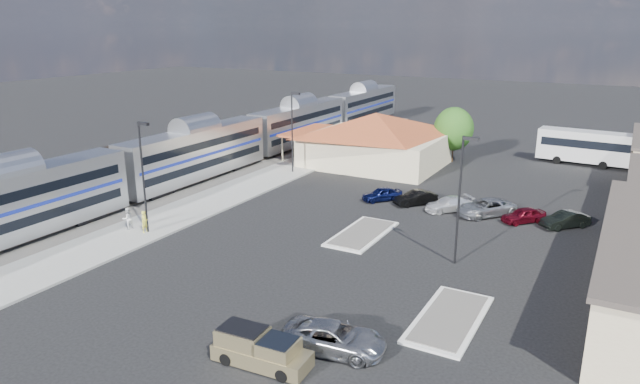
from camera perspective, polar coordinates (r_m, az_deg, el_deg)
The scene contains 23 objects.
ground at distance 45.36m, azimuth -1.44°, elevation -4.21°, with size 280.00×280.00×0.00m, color black.
railbed at distance 63.62m, azimuth -14.27°, elevation 1.40°, with size 16.00×100.00×0.12m, color #4C4944.
platform at distance 56.47m, azimuth -8.92°, elevation -0.13°, with size 5.50×92.00×0.18m, color gray.
passenger_train at distance 61.21m, azimuth -12.20°, elevation 3.67°, with size 3.00×104.00×5.55m.
freight_cars at distance 60.61m, azimuth -21.02°, elevation 1.89°, with size 2.80×46.00×4.00m.
station_depot at distance 67.22m, azimuth 5.52°, elevation 5.31°, with size 18.35×12.24×6.20m.
traffic_island_south at distance 45.27m, azimuth 4.23°, elevation -4.16°, with size 3.30×7.50×0.21m.
traffic_island_north at distance 33.57m, azimuth 12.80°, elevation -12.23°, with size 3.30×7.50×0.21m.
lamp_plat_s at distance 45.81m, azimuth -17.26°, elevation 2.24°, with size 1.08×0.25×9.00m.
lamp_plat_n at distance 62.70m, azimuth -2.74°, elevation 6.62°, with size 1.08×0.25×9.00m.
lamp_lot at distance 39.28m, azimuth 13.94°, elevation 0.21°, with size 1.08×0.25×9.00m.
tree_depot at distance 70.17m, azimuth 13.22°, elevation 6.16°, with size 4.71×4.71×6.63m.
pickup_truck at distance 28.82m, azimuth -5.84°, elevation -15.44°, with size 4.96×2.05×1.68m.
suv at distance 29.75m, azimuth 1.42°, elevation -14.36°, with size 2.47×5.37×1.49m, color #9B9DA2.
coach_bus at distance 73.98m, azimuth 25.79°, elevation 4.12°, with size 12.66×3.58×4.01m.
person_a at distance 46.99m, azimuth -17.12°, elevation -2.85°, with size 0.64×0.42×1.75m, color #D5D142.
person_b at distance 48.14m, azimuth -18.69°, elevation -2.52°, with size 0.87×0.68×1.79m, color silver.
parked_car_a at distance 53.90m, azimuth 6.22°, elevation -0.21°, with size 1.54×3.82×1.30m, color #0D1342.
parked_car_b at distance 53.08m, azimuth 9.53°, elevation -0.59°, with size 1.40×4.01×1.32m, color black.
parked_car_c at distance 51.91m, azimuth 12.75°, elevation -1.19°, with size 1.79×4.40×1.28m, color white.
parked_car_d at distance 51.44m, azimuth 16.26°, elevation -1.50°, with size 2.45×5.31×1.48m, color gray.
parked_car_e at distance 50.66m, azimuth 19.69°, elevation -2.20°, with size 1.52×3.78×1.29m, color maroon.
parked_car_f at distance 50.60m, azimuth 23.31°, elevation -2.58°, with size 1.42×4.07×1.34m, color black.
Camera 1 is at (21.46, -36.64, 15.95)m, focal length 32.00 mm.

